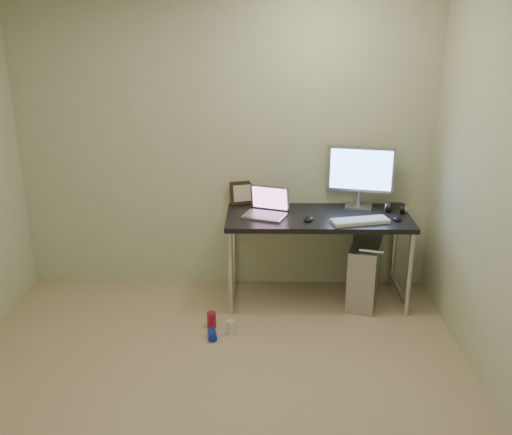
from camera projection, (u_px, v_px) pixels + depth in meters
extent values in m
plane|color=tan|center=(210.00, 403.00, 3.53)|extent=(3.50, 3.50, 0.00)
cube|color=beige|center=(225.00, 146.00, 4.77)|extent=(3.50, 0.02, 2.50)
cube|color=black|center=(318.00, 218.00, 4.63)|extent=(1.49, 0.65, 0.04)
cylinder|color=silver|center=(230.00, 274.00, 4.49)|extent=(0.04, 0.04, 0.71)
cylinder|color=silver|center=(234.00, 247.00, 5.03)|extent=(0.04, 0.04, 0.71)
cylinder|color=silver|center=(409.00, 275.00, 4.47)|extent=(0.04, 0.04, 0.71)
cylinder|color=silver|center=(394.00, 248.00, 5.01)|extent=(0.04, 0.04, 0.71)
cylinder|color=silver|center=(233.00, 289.00, 4.85)|extent=(0.04, 0.57, 0.04)
cylinder|color=silver|center=(398.00, 290.00, 4.83)|extent=(0.04, 0.57, 0.04)
cube|color=#A4A3A8|center=(365.00, 273.00, 4.72)|extent=(0.36, 0.55, 0.53)
cylinder|color=#BABAC1|center=(371.00, 251.00, 4.43)|extent=(0.19, 0.08, 0.03)
cylinder|color=#BABAC1|center=(363.00, 232.00, 4.83)|extent=(0.19, 0.08, 0.03)
cylinder|color=black|center=(354.00, 243.00, 4.99)|extent=(0.01, 0.16, 0.69)
cylinder|color=black|center=(364.00, 246.00, 4.98)|extent=(0.02, 0.11, 0.71)
cylinder|color=#AC1535|center=(212.00, 320.00, 4.39)|extent=(0.09, 0.09, 0.13)
cylinder|color=silver|center=(231.00, 327.00, 4.30)|extent=(0.06, 0.06, 0.11)
cylinder|color=#0F27BD|center=(212.00, 335.00, 4.24)|extent=(0.08, 0.13, 0.06)
cube|color=#BABAC1|center=(265.00, 216.00, 4.58)|extent=(0.39, 0.33, 0.02)
cube|color=gray|center=(265.00, 215.00, 4.58)|extent=(0.34, 0.28, 0.00)
cube|color=gray|center=(270.00, 198.00, 4.66)|extent=(0.32, 0.15, 0.21)
cube|color=#8C5480|center=(270.00, 198.00, 4.65)|extent=(0.29, 0.13, 0.18)
cube|color=#BABAC1|center=(358.00, 206.00, 4.82)|extent=(0.25, 0.20, 0.02)
cylinder|color=#BABAC1|center=(359.00, 198.00, 4.82)|extent=(0.04, 0.04, 0.12)
cube|color=#BABAC1|center=(360.00, 169.00, 4.72)|extent=(0.55, 0.15, 0.38)
cube|color=#699CF9|center=(361.00, 170.00, 4.70)|extent=(0.49, 0.11, 0.33)
cube|color=white|center=(360.00, 221.00, 4.45)|extent=(0.47, 0.25, 0.03)
ellipsoid|color=black|center=(397.00, 218.00, 4.51)|extent=(0.08, 0.11, 0.04)
ellipsoid|color=black|center=(308.00, 218.00, 4.50)|extent=(0.11, 0.14, 0.04)
cylinder|color=black|center=(389.00, 209.00, 4.70)|extent=(0.07, 0.10, 0.10)
cylinder|color=black|center=(403.00, 209.00, 4.70)|extent=(0.07, 0.10, 0.10)
cube|color=black|center=(396.00, 203.00, 4.68)|extent=(0.12, 0.05, 0.01)
cube|color=black|center=(244.00, 193.00, 4.88)|extent=(0.26, 0.14, 0.20)
cylinder|color=silver|center=(265.00, 199.00, 4.89)|extent=(0.01, 0.01, 0.10)
cylinder|color=white|center=(265.00, 192.00, 4.87)|extent=(0.05, 0.05, 0.04)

